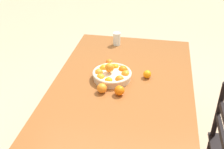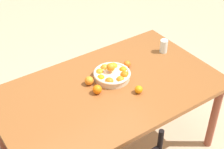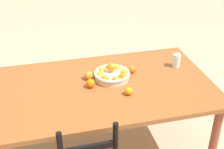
{
  "view_description": "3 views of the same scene",
  "coord_description": "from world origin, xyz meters",
  "px_view_note": "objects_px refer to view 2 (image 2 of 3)",
  "views": [
    {
      "loc": [
        1.8,
        0.25,
        1.98
      ],
      "look_at": [
        -0.09,
        -0.09,
        0.8
      ],
      "focal_mm": 45.98,
      "sensor_mm": 36.0,
      "label": 1
    },
    {
      "loc": [
        1.18,
        1.75,
        2.46
      ],
      "look_at": [
        -0.09,
        -0.09,
        0.8
      ],
      "focal_mm": 54.22,
      "sensor_mm": 36.0,
      "label": 2
    },
    {
      "loc": [
        0.48,
        2.17,
        2.15
      ],
      "look_at": [
        -0.09,
        -0.09,
        0.8
      ],
      "focal_mm": 50.73,
      "sensor_mm": 36.0,
      "label": 3
    }
  ],
  "objects_px": {
    "orange_loose_2": "(127,64)",
    "drinking_glass": "(164,46)",
    "fruit_bowl": "(112,74)",
    "orange_loose_0": "(97,90)",
    "dining_table": "(109,95)",
    "orange_loose_3": "(139,90)",
    "orange_loose_1": "(89,81)"
  },
  "relations": [
    {
      "from": "orange_loose_1",
      "to": "drinking_glass",
      "type": "xyz_separation_m",
      "value": [
        -0.82,
        -0.03,
        0.03
      ]
    },
    {
      "from": "fruit_bowl",
      "to": "orange_loose_0",
      "type": "xyz_separation_m",
      "value": [
        0.2,
        0.1,
        -0.0
      ]
    },
    {
      "from": "dining_table",
      "to": "orange_loose_1",
      "type": "height_order",
      "value": "orange_loose_1"
    },
    {
      "from": "orange_loose_3",
      "to": "dining_table",
      "type": "bearing_deg",
      "value": -49.2
    },
    {
      "from": "orange_loose_0",
      "to": "orange_loose_1",
      "type": "xyz_separation_m",
      "value": [
        -0.01,
        -0.13,
        -0.0
      ]
    },
    {
      "from": "fruit_bowl",
      "to": "drinking_glass",
      "type": "height_order",
      "value": "fruit_bowl"
    },
    {
      "from": "orange_loose_0",
      "to": "orange_loose_2",
      "type": "distance_m",
      "value": 0.43
    },
    {
      "from": "orange_loose_2",
      "to": "drinking_glass",
      "type": "distance_m",
      "value": 0.42
    },
    {
      "from": "orange_loose_0",
      "to": "drinking_glass",
      "type": "bearing_deg",
      "value": -168.92
    },
    {
      "from": "orange_loose_0",
      "to": "orange_loose_3",
      "type": "bearing_deg",
      "value": 146.81
    },
    {
      "from": "orange_loose_2",
      "to": "fruit_bowl",
      "type": "bearing_deg",
      "value": 16.64
    },
    {
      "from": "dining_table",
      "to": "drinking_glass",
      "type": "bearing_deg",
      "value": -167.42
    },
    {
      "from": "dining_table",
      "to": "drinking_glass",
      "type": "relative_size",
      "value": 14.5
    },
    {
      "from": "orange_loose_1",
      "to": "drinking_glass",
      "type": "distance_m",
      "value": 0.82
    },
    {
      "from": "orange_loose_2",
      "to": "drinking_glass",
      "type": "bearing_deg",
      "value": -179.1
    },
    {
      "from": "fruit_bowl",
      "to": "orange_loose_3",
      "type": "distance_m",
      "value": 0.28
    },
    {
      "from": "orange_loose_0",
      "to": "drinking_glass",
      "type": "distance_m",
      "value": 0.84
    },
    {
      "from": "orange_loose_0",
      "to": "orange_loose_3",
      "type": "distance_m",
      "value": 0.32
    },
    {
      "from": "orange_loose_0",
      "to": "orange_loose_2",
      "type": "height_order",
      "value": "orange_loose_0"
    },
    {
      "from": "dining_table",
      "to": "fruit_bowl",
      "type": "bearing_deg",
      "value": -133.97
    },
    {
      "from": "dining_table",
      "to": "orange_loose_0",
      "type": "relative_size",
      "value": 24.39
    },
    {
      "from": "fruit_bowl",
      "to": "orange_loose_0",
      "type": "relative_size",
      "value": 4.19
    },
    {
      "from": "dining_table",
      "to": "fruit_bowl",
      "type": "xyz_separation_m",
      "value": [
        -0.09,
        -0.09,
        0.12
      ]
    },
    {
      "from": "dining_table",
      "to": "orange_loose_2",
      "type": "xyz_separation_m",
      "value": [
        -0.29,
        -0.15,
        0.11
      ]
    },
    {
      "from": "dining_table",
      "to": "orange_loose_1",
      "type": "xyz_separation_m",
      "value": [
        0.11,
        -0.13,
        0.12
      ]
    },
    {
      "from": "orange_loose_2",
      "to": "dining_table",
      "type": "bearing_deg",
      "value": 27.83
    },
    {
      "from": "fruit_bowl",
      "to": "orange_loose_2",
      "type": "distance_m",
      "value": 0.21
    },
    {
      "from": "orange_loose_2",
      "to": "drinking_glass",
      "type": "relative_size",
      "value": 0.5
    },
    {
      "from": "drinking_glass",
      "to": "dining_table",
      "type": "bearing_deg",
      "value": 12.58
    },
    {
      "from": "orange_loose_2",
      "to": "orange_loose_3",
      "type": "distance_m",
      "value": 0.36
    },
    {
      "from": "dining_table",
      "to": "orange_loose_1",
      "type": "distance_m",
      "value": 0.21
    },
    {
      "from": "orange_loose_3",
      "to": "drinking_glass",
      "type": "bearing_deg",
      "value": -148.71
    }
  ]
}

